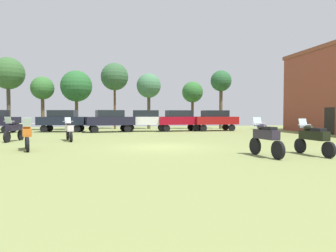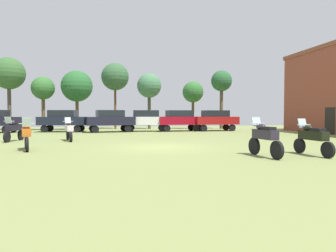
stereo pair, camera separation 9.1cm
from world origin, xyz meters
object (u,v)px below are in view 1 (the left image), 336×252
Objects in this scene: car_2 at (110,119)px; tree_6 at (115,77)px; motorcycle_5 at (69,129)px; car_1 at (179,119)px; car_4 at (215,119)px; tree_7 at (42,89)px; tree_1 at (221,82)px; motorcycle_2 at (266,137)px; motorcycle_1 at (14,129)px; motorcycle_8 at (313,137)px; tree_5 at (149,86)px; motorcycle_6 at (27,134)px; car_5 at (63,119)px; tree_3 at (8,74)px; car_6 at (146,119)px; tree_2 at (192,93)px; tree_4 at (76,86)px.

car_2 is 0.63× the size of tree_6.
motorcycle_5 is 0.49× the size of car_1.
tree_7 reaches higher than car_4.
tree_1 reaches higher than motorcycle_5.
motorcycle_2 is at bearing 171.93° from car_1.
motorcycle_8 is (13.59, -8.88, -0.02)m from motorcycle_1.
car_4 is at bearing -40.36° from tree_5.
motorcycle_6 is at bearing 131.59° from car_4.
car_5 is at bearing 83.03° from car_4.
motorcycle_8 is 0.48× the size of car_5.
motorcycle_8 is at bearing 178.48° from car_1.
car_4 is at bearing 78.44° from motorcycle_8.
car_5 is at bearing 63.21° from car_2.
tree_3 reaches higher than tree_5.
tree_6 is 1.33× the size of tree_7.
tree_5 is (0.86, 4.73, 3.53)m from car_6.
car_1 is (8.96, 9.25, 0.46)m from motorcycle_5.
tree_6 reaches higher than tree_2.
tree_6 is (6.17, 14.68, 4.99)m from motorcycle_1.
motorcycle_2 is at bearing -77.14° from tree_6.
tree_2 is 0.71× the size of tree_3.
tree_3 is 10.63m from tree_6.
tree_1 is at bearing 68.02° from motorcycle_2.
motorcycle_8 is at bearing -72.51° from tree_6.
motorcycle_1 is at bearing 120.41° from car_1.
motorcycle_2 is at bearing -67.18° from tree_4.
car_5 reaches higher than motorcycle_5.
car_5 is 0.61× the size of tree_3.
tree_5 is (-8.03, 0.86, -0.52)m from tree_1.
motorcycle_2 is at bearing 163.12° from car_4.
car_4 is 5.39m from tree_2.
car_1 is at bearing -142.16° from motorcycle_6.
car_2 is 1.02× the size of car_6.
motorcycle_6 is 0.47× the size of car_5.
car_4 is 0.61× the size of tree_6.
tree_5 is (6.64, 14.16, 3.99)m from motorcycle_5.
tree_1 is (12.25, 4.44, 4.04)m from car_2.
motorcycle_6 is at bearing -118.75° from motorcycle_5.
tree_4 is at bearing -5.57° from car_5.
tree_2 is (12.69, 18.29, 3.31)m from motorcycle_6.
motorcycle_6 is at bearing -102.05° from tree_6.
tree_1 is (17.88, 13.05, 4.48)m from motorcycle_1.
motorcycle_2 is 28.12m from tree_3.
motorcycle_1 is 0.52× the size of car_4.
tree_2 is (13.29, 3.59, 2.86)m from car_5.
tree_4 is (-9.29, 22.09, 3.75)m from motorcycle_2.
motorcycle_5 is at bearing -115.11° from tree_5.
tree_1 reaches higher than car_4.
tree_3 reaches higher than car_2.
motorcycle_2 is 0.99× the size of motorcycle_8.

